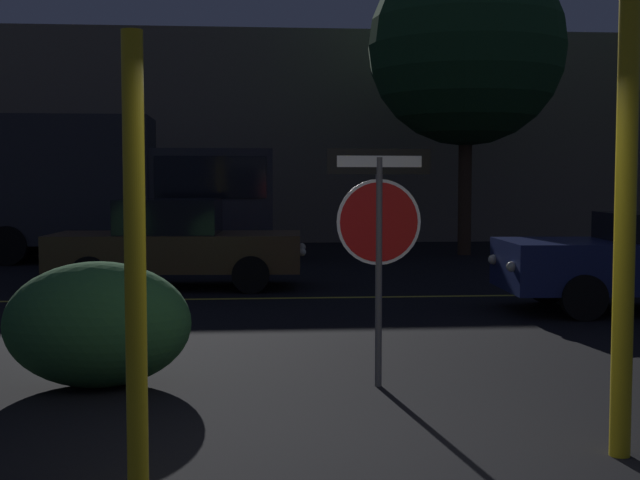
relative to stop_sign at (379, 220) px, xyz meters
The scene contains 10 objects.
ground_plane 2.67m from the stop_sign, 97.59° to the right, with size 260.00×260.00×0.00m, color black.
road_center_stripe 6.03m from the stop_sign, 92.88° to the left, with size 41.58×0.12×0.01m, color gold.
stop_sign is the anchor object (origin of this frame).
yellow_pole_left 3.18m from the stop_sign, 124.55° to the right, with size 0.12×0.12×2.66m, color yellow.
yellow_pole_right 2.49m from the stop_sign, 58.43° to the right, with size 0.14×0.14×3.59m, color yellow.
hedge_bush_2 2.64m from the stop_sign, behind, with size 1.64×1.15×1.11m, color #2D6633.
passing_car_2 7.77m from the stop_sign, 107.33° to the left, with size 4.32×2.01×1.49m.
delivery_truck 13.20m from the stop_sign, 107.79° to the left, with size 7.01×2.43×3.19m.
tree_0 14.30m from the stop_sign, 72.62° to the left, with size 4.68×4.68×7.28m.
building_backdrop 20.13m from the stop_sign, 91.84° to the left, with size 33.10×4.98×6.05m, color #7A6B5B.
Camera 1 is at (-0.91, -5.48, 1.84)m, focal length 50.00 mm.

